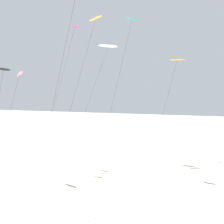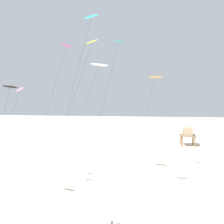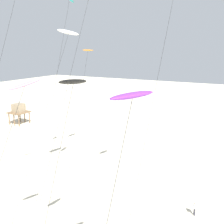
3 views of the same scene
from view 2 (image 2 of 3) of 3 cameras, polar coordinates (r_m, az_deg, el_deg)
name	(u,v)px [view 2 (image 2 of 3)]	position (r m, az deg, el deg)	size (l,w,h in m)	color
kite_teal	(117,48)	(48.21, 1.13, 13.68)	(7.58, 1.87, 25.46)	teal
kite_cyan	(90,22)	(35.10, -4.74, 18.72)	(8.80, 2.51, 26.10)	#33BFE0
kite_white	(99,66)	(46.06, -2.80, 9.92)	(10.63, 2.77, 21.32)	white
kite_black	(10,88)	(40.72, -21.16, 4.79)	(6.48, 1.70, 17.47)	black
kite_pink	(19,91)	(44.35, -19.30, 4.19)	(8.62, 2.62, 17.16)	pink
kite_yellow	(90,47)	(43.38, -4.67, 13.77)	(9.67, 2.34, 24.64)	yellow
kite_orange	(155,79)	(49.39, 9.27, 6.99)	(6.03, 1.53, 19.08)	orange
kite_magenta	(65,53)	(48.75, -10.16, 12.38)	(9.66, 2.43, 24.80)	#D8339E
kite_flyer_nearest	(112,220)	(34.80, -0.03, -22.25)	(0.67, 0.69, 1.67)	#33333D
stilt_house	(188,133)	(81.00, 15.97, -4.37)	(4.45, 4.38, 5.39)	#846647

